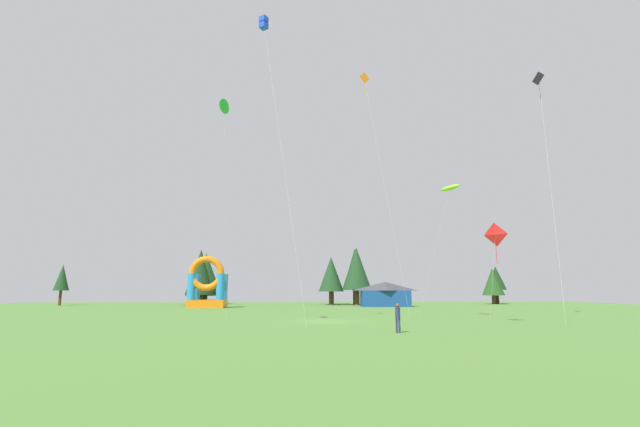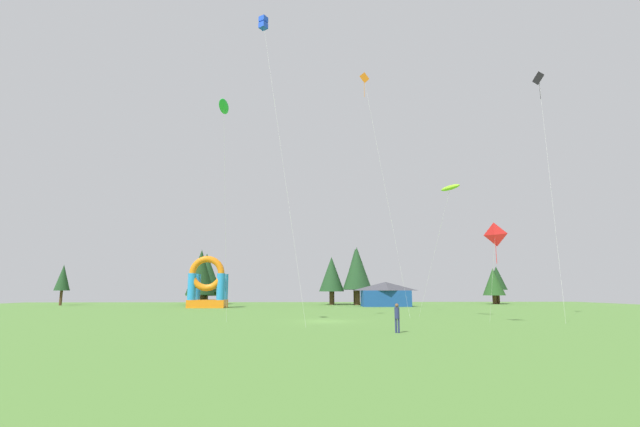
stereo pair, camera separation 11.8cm
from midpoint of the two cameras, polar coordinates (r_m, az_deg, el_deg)
name	(u,v)px [view 1 (the left image)]	position (r m, az deg, el deg)	size (l,w,h in m)	color
ground_plane	(325,321)	(38.23, 0.61, -13.77)	(120.00, 120.00, 0.00)	#548438
kite_orange_diamond	(364,82)	(49.05, 5.70, 16.52)	(4.20, 1.68, 25.23)	orange
kite_lime_parafoil	(450,188)	(44.01, 16.41, 3.19)	(3.26, 5.47, 12.63)	#8CD826
kite_black_diamond	(540,82)	(49.54, 26.46, 15.03)	(2.82, 5.26, 23.36)	black
kite_red_diamond	(495,236)	(37.98, 21.57, -2.76)	(1.32, 2.89, 7.56)	red
kite_blue_box	(264,24)	(40.92, -7.36, 23.12)	(4.13, 3.17, 25.49)	blue
kite_green_parafoil	(224,107)	(36.13, -12.38, 13.32)	(0.83, 6.09, 17.22)	green
person_near_camera	(398,315)	(28.38, 9.90, -12.85)	(0.41, 0.41, 1.78)	navy
inflatable_blue_arch	(207,288)	(68.61, -14.43, -9.35)	(5.40, 4.26, 7.60)	orange
festival_tent	(385,294)	(72.39, 8.38, -10.28)	(7.61, 3.51, 3.88)	#19478C
tree_row_0	(62,278)	(88.71, -30.42, -7.19)	(2.50, 2.50, 6.94)	#4C331E
tree_row_1	(202,275)	(85.53, -15.07, -7.71)	(5.81, 5.81, 9.11)	#4C331E
tree_row_2	(206,273)	(84.81, -14.61, -7.44)	(5.65, 5.65, 9.31)	#4C331E
tree_row_3	(200,272)	(80.22, -15.25, -7.33)	(4.94, 4.94, 9.60)	#4C331E
tree_row_4	(331,274)	(80.29, 1.40, -7.87)	(4.51, 4.51, 8.54)	#4C331E
tree_row_5	(332,276)	(82.94, 1.48, -8.06)	(4.32, 4.32, 7.91)	#4C331E
tree_row_6	(355,269)	(81.39, 4.49, -7.21)	(4.40, 4.40, 10.12)	#4C331E
tree_row_7	(356,268)	(79.22, 4.70, -7.09)	(5.13, 5.13, 10.18)	#4C331E
tree_row_8	(493,282)	(90.21, 21.40, -8.24)	(4.07, 4.07, 6.67)	#4C331E
tree_row_9	(496,278)	(91.58, 21.76, -7.79)	(3.64, 3.64, 7.09)	#4C331E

